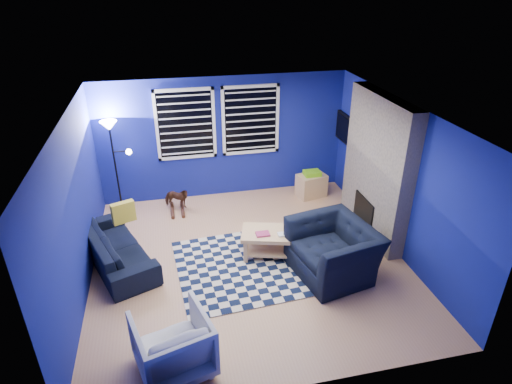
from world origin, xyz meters
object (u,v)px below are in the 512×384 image
Objects in this scene: armchair_bent at (173,344)px; floor_lamp at (112,138)px; sofa at (117,248)px; armchair_big at (333,250)px; cabinet at (311,185)px; rocking_horse at (176,198)px; coffee_table at (271,239)px; tv at (347,130)px.

armchair_bent is 4.40m from floor_lamp.
sofa is at bearing -86.93° from armchair_bent.
cabinet is at bearing 156.05° from armchair_big.
armchair_big reaches higher than cabinet.
rocking_horse reaches higher than coffee_table.
cabinet reaches higher than coffee_table.
armchair_bent is 2.61m from coffee_table.
sofa is at bearing -170.67° from cabinet.
cabinet is at bearing -66.01° from rocking_horse.
armchair_bent reaches higher than sofa.
tv is 3.02m from armchair_big.
coffee_table is (2.49, -0.36, 0.05)m from sofa.
tv is 1.34m from cabinet.
floor_lamp is at bearing -94.52° from armchair_bent.
cabinet is (3.05, 3.91, -0.13)m from armchair_bent.
armchair_big is 2.61m from cabinet.
armchair_big is at bearing -37.50° from coffee_table.
rocking_horse is at bearing 128.17° from coffee_table.
cabinet is at bearing -89.31° from sofa.
cabinet is at bearing -178.25° from tv.
sofa is 2.99× the size of cabinet.
sofa is at bearing -160.78° from tv.
armchair_big is 1.94× the size of cabinet.
sofa is 1.06× the size of floor_lamp.
tv is at bearing 43.36° from coffee_table.
armchair_bent reaches higher than coffee_table.
sofa is at bearing 171.85° from coffee_table.
sofa is 3.73× the size of rocking_horse.
armchair_bent is at bearing -73.81° from armchair_big.
floor_lamp is at bearing 139.03° from coffee_table.
rocking_horse is (1.03, 1.50, 0.01)m from sofa.
armchair_big is (-1.23, -2.57, -0.99)m from tv.
rocking_horse is (-2.28, 2.49, -0.12)m from armchair_big.
coffee_table is 2.35m from cabinet.
rocking_horse is 2.82m from cabinet.
sofa is 1.54× the size of armchair_big.
floor_lamp is (-2.52, 2.19, 1.17)m from coffee_table.
tv is 0.55× the size of floor_lamp.
tv is 0.91× the size of coffee_table.
tv reaches higher than sofa.
floor_lamp is (-0.83, 4.17, 1.12)m from armchair_bent.
cabinet is (1.36, 1.92, -0.08)m from coffee_table.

